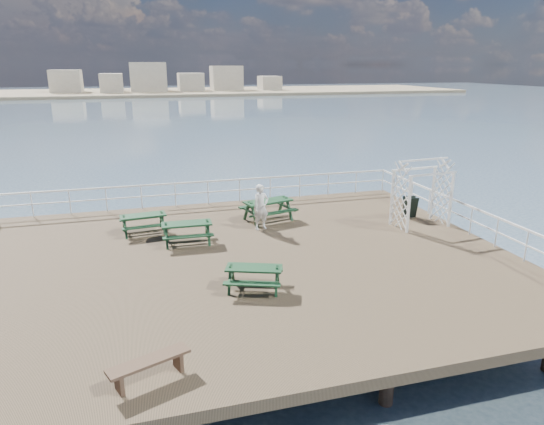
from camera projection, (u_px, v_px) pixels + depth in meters
The scene contains 11 objects.
ground at pixel (240, 263), 16.01m from camera, with size 18.00×14.00×0.30m, color brown.
sea_backdrop at pixel (185, 88), 142.73m from camera, with size 300.00×300.00×9.20m.
railing at pixel (223, 212), 18.05m from camera, with size 17.77×13.76×1.10m.
picnic_table_a at pixel (187, 228), 17.24m from camera, with size 1.79×1.46×0.85m.
picnic_table_b at pixel (143, 220), 18.28m from camera, with size 1.80×1.51×0.81m.
picnic_table_c at pixel (268, 206), 19.76m from camera, with size 2.28×2.00×0.95m.
picnic_table_d at pixel (254, 273), 13.67m from camera, with size 1.92×1.74×0.77m.
flat_bench_far at pixel (149, 365), 9.71m from camera, with size 1.71×0.99×0.48m.
trellis_arbor at pixel (422, 196), 18.94m from camera, with size 2.26×1.36×2.68m.
sandwich_board at pixel (410, 207), 20.18m from camera, with size 0.60×0.48×0.90m.
person at pixel (261, 207), 18.60m from camera, with size 0.65×0.42×1.77m, color white.
Camera 1 is at (-3.02, -14.55, 6.12)m, focal length 32.00 mm.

